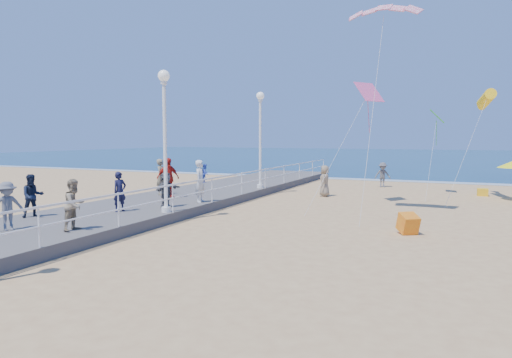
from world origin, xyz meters
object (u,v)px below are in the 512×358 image
at_px(woman_holding_toddler, 201,181).
at_px(toddler_held, 205,173).
at_px(beach_walker_a, 383,175).
at_px(beach_walker_c, 325,181).
at_px(spectator_1, 75,205).
at_px(spectator_0, 120,192).
at_px(spectator_5, 166,190).
at_px(beach_chair_left, 483,192).
at_px(lamp_post_mid, 165,126).
at_px(lamp_post_far, 260,129).
at_px(spectator_7, 33,196).
at_px(spectator_2, 8,206).
at_px(spectator_6, 161,177).
at_px(spectator_3, 168,178).
at_px(box_kite, 408,225).

xyz_separation_m(woman_holding_toddler, toddler_held, (0.15, 0.15, 0.33)).
distance_m(beach_walker_a, beach_walker_c, 6.47).
distance_m(spectator_1, beach_walker_a, 20.85).
bearing_deg(spectator_0, spectator_5, -18.44).
bearing_deg(beach_chair_left, lamp_post_mid, -129.78).
bearing_deg(spectator_5, lamp_post_mid, -138.79).
distance_m(lamp_post_mid, beach_chair_left, 18.13).
height_order(lamp_post_far, spectator_7, lamp_post_far).
height_order(beach_walker_c, beach_chair_left, beach_walker_c).
bearing_deg(spectator_2, spectator_0, 18.95).
distance_m(spectator_0, spectator_7, 2.99).
distance_m(woman_holding_toddler, toddler_held, 0.40).
height_order(toddler_held, spectator_6, spectator_6).
height_order(lamp_post_mid, spectator_0, lamp_post_mid).
height_order(spectator_2, spectator_3, spectator_3).
relative_size(spectator_7, beach_walker_a, 0.95).
bearing_deg(spectator_7, box_kite, -39.89).
xyz_separation_m(spectator_5, spectator_7, (-3.00, -3.82, 0.04)).
xyz_separation_m(spectator_5, box_kite, (9.31, 0.53, -0.82)).
xyz_separation_m(spectator_5, beach_walker_a, (6.32, 14.97, -0.32)).
bearing_deg(box_kite, lamp_post_mid, 155.85).
bearing_deg(spectator_2, spectator_7, 61.73).
distance_m(spectator_0, beach_chair_left, 19.39).
relative_size(toddler_held, spectator_0, 0.53).
distance_m(woman_holding_toddler, beach_walker_a, 14.35).
relative_size(spectator_5, spectator_7, 0.95).
bearing_deg(lamp_post_far, box_kite, -40.99).
xyz_separation_m(spectator_2, beach_walker_a, (8.05, 20.75, -0.34)).
bearing_deg(beach_walker_a, spectator_5, -133.70).
height_order(spectator_2, beach_walker_a, spectator_2).
bearing_deg(beach_walker_c, spectator_2, -28.34).
bearing_deg(spectator_6, beach_walker_c, -64.40).
xyz_separation_m(lamp_post_far, beach_walker_c, (3.47, 0.85, -2.81)).
xyz_separation_m(woman_holding_toddler, box_kite, (8.80, -1.33, -1.02)).
height_order(spectator_5, beach_walker_a, spectator_5).
xyz_separation_m(spectator_2, spectator_6, (-0.85, 9.05, 0.14)).
relative_size(spectator_5, box_kite, 2.42).
distance_m(beach_walker_c, box_kite, 9.84).
relative_size(spectator_0, beach_walker_c, 0.90).
height_order(woman_holding_toddler, beach_walker_a, woman_holding_toddler).
xyz_separation_m(beach_walker_a, beach_chair_left, (5.74, -2.26, -0.60)).
bearing_deg(toddler_held, spectator_3, 74.74).
bearing_deg(box_kite, spectator_7, 165.43).
distance_m(spectator_6, spectator_7, 7.10).
height_order(spectator_3, spectator_5, spectator_3).
distance_m(spectator_0, beach_walker_c, 11.67).
height_order(spectator_5, spectator_7, spectator_7).
distance_m(spectator_3, beach_walker_a, 14.85).
distance_m(spectator_0, spectator_3, 4.03).
relative_size(lamp_post_mid, beach_chair_left, 9.67).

